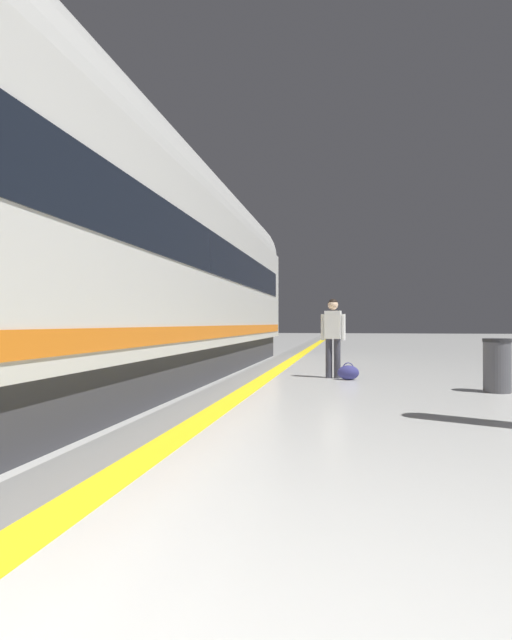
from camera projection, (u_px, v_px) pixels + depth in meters
The scene contains 5 objects.
safety_line_strip at pixel (256, 384), 9.69m from camera, with size 0.36×80.00×0.01m, color yellow.
tactile_edge_band at pixel (235, 384), 9.77m from camera, with size 0.75×80.00×0.01m, color slate.
passenger_near at pixel (333, 332), 10.83m from camera, with size 0.52×0.25×1.69m.
duffel_bag_near at pixel (348, 372), 10.47m from camera, with size 0.44×0.26×0.36m.
waste_bin at pixel (497, 365), 8.59m from camera, with size 0.46×0.46×0.91m.
Camera 1 is at (1.16, 0.46, 1.17)m, focal length 28.57 mm.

